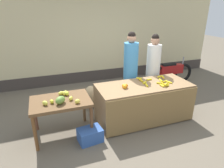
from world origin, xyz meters
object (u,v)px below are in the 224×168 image
object	(u,v)px
vendor_woman_white_shirt	(153,70)
parked_motorcycle	(171,72)
vendor_woman_blue_shirt	(131,71)
produce_crate	(90,135)
produce_sack	(91,97)

from	to	relation	value
vendor_woman_white_shirt	parked_motorcycle	world-z (taller)	vendor_woman_white_shirt
vendor_woman_white_shirt	parked_motorcycle	distance (m)	1.61
vendor_woman_blue_shirt	parked_motorcycle	size ratio (longest dim) A/B	1.16
vendor_woman_white_shirt	produce_crate	size ratio (longest dim) A/B	4.05
parked_motorcycle	produce_sack	bearing A→B (deg)	-166.38
produce_crate	produce_sack	xyz separation A→B (m)	(0.35, 1.29, 0.16)
vendor_woman_blue_shirt	vendor_woman_white_shirt	world-z (taller)	vendor_woman_blue_shirt
produce_crate	produce_sack	world-z (taller)	produce_sack
produce_crate	vendor_woman_white_shirt	bearing A→B (deg)	28.98
vendor_woman_white_shirt	produce_crate	distance (m)	2.32
vendor_woman_blue_shirt	produce_sack	xyz separation A→B (m)	(-0.95, 0.21, -0.65)
parked_motorcycle	produce_crate	world-z (taller)	parked_motorcycle
parked_motorcycle	produce_crate	distance (m)	3.73
vendor_woman_blue_shirt	vendor_woman_white_shirt	xyz separation A→B (m)	(0.61, -0.01, -0.04)
vendor_woman_white_shirt	parked_motorcycle	xyz separation A→B (m)	(1.24, 0.91, -0.50)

